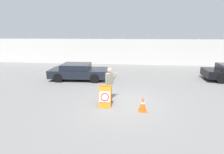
{
  "coord_description": "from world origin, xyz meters",
  "views": [
    {
      "loc": [
        0.29,
        -8.23,
        3.47
      ],
      "look_at": [
        -0.7,
        0.92,
        1.11
      ],
      "focal_mm": 28.0,
      "sensor_mm": 36.0,
      "label": 1
    }
  ],
  "objects": [
    {
      "name": "ground_plane",
      "position": [
        0.0,
        0.0,
        0.0
      ],
      "size": [
        90.0,
        90.0,
        0.0
      ],
      "primitive_type": "plane",
      "color": "gray"
    },
    {
      "name": "barricade_sign",
      "position": [
        -0.89,
        -0.36,
        0.5
      ],
      "size": [
        0.63,
        0.84,
        1.02
      ],
      "rotation": [
        0.0,
        0.0,
        0.03
      ],
      "color": "orange",
      "rests_on": "ground_plane"
    },
    {
      "name": "parked_car_front_coupe",
      "position": [
        -3.6,
        4.27,
        0.61
      ],
      "size": [
        4.33,
        2.17,
        1.19
      ],
      "rotation": [
        0.0,
        0.0,
        0.05
      ],
      "color": "black",
      "rests_on": "ground_plane"
    },
    {
      "name": "perimeter_wall",
      "position": [
        0.0,
        11.15,
        1.39
      ],
      "size": [
        36.0,
        0.3,
        3.21
      ],
      "color": "silver",
      "rests_on": "ground_plane"
    },
    {
      "name": "traffic_cone_near",
      "position": [
        0.88,
        -0.81,
        0.34
      ],
      "size": [
        0.39,
        0.39,
        0.68
      ],
      "color": "orange",
      "rests_on": "ground_plane"
    },
    {
      "name": "security_guard",
      "position": [
        -0.77,
        0.35,
        0.96
      ],
      "size": [
        0.56,
        0.6,
        1.73
      ],
      "rotation": [
        0.0,
        0.0,
        1.15
      ],
      "color": "black",
      "rests_on": "ground_plane"
    }
  ]
}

